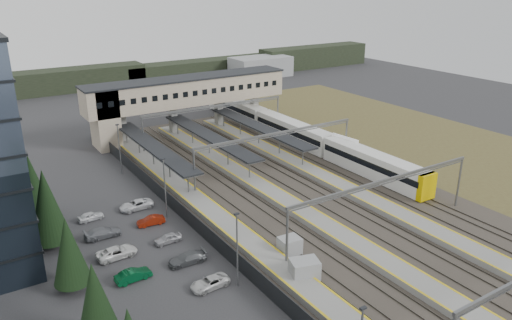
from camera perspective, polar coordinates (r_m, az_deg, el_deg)
ground at (r=61.05m, az=0.59°, el=-8.30°), size 220.00×220.00×0.00m
conifer_row at (r=48.28m, az=-19.59°, el=-11.31°), size 4.42×49.82×9.50m
car_park at (r=50.51m, az=-8.80°, el=-14.46°), size 10.63×44.63×1.28m
lampposts at (r=56.59m, az=-6.94°, el=-5.94°), size 0.50×53.25×8.07m
fence at (r=61.69m, az=-7.08°, el=-7.10°), size 0.08×90.00×2.00m
relay_cabin_near at (r=51.90m, az=5.55°, el=-12.48°), size 3.32×2.82×2.37m
relay_cabin_far at (r=56.20m, az=3.86°, el=-9.82°), size 2.41×2.05×2.11m
rail_corridor at (r=69.43m, az=4.82°, el=-4.42°), size 34.00×90.00×0.92m
canopies at (r=84.44m, az=-5.41°, el=2.73°), size 23.10×30.00×3.28m
footbridge at (r=96.84m, az=-9.23°, el=7.29°), size 40.40×6.40×11.20m
gantries at (r=67.38m, az=7.80°, el=-0.07°), size 28.40×62.28×7.17m
train at (r=92.66m, az=4.34°, el=3.19°), size 2.97×62.15×3.74m
billboard at (r=83.82m, az=10.13°, el=1.68°), size 0.86×5.37×4.48m
scrub_east at (r=94.15m, az=22.43°, el=0.61°), size 34.00×120.00×0.06m
treeline_far at (r=149.46m, az=-11.27°, el=9.72°), size 170.00×19.00×7.00m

